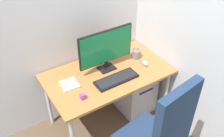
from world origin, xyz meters
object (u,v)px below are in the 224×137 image
at_px(mouse, 145,63).
at_px(notebook, 70,85).
at_px(pen_holder, 136,54).
at_px(office_chair, 159,135).
at_px(filing_cabinet, 132,87).
at_px(keyboard, 116,79).
at_px(desk_clamp_accessory, 83,96).
at_px(monitor, 106,48).

bearing_deg(mouse, notebook, -177.96).
bearing_deg(pen_holder, office_chair, -116.23).
relative_size(office_chair, filing_cabinet, 2.08).
xyz_separation_m(filing_cabinet, notebook, (-0.82, -0.03, 0.44)).
xyz_separation_m(keyboard, notebook, (-0.44, 0.18, 0.00)).
height_order(filing_cabinet, pen_holder, pen_holder).
relative_size(pen_holder, notebook, 0.90).
bearing_deg(desk_clamp_accessory, notebook, 96.10).
xyz_separation_m(mouse, notebook, (-0.86, 0.12, -0.00)).
xyz_separation_m(filing_cabinet, pen_holder, (0.03, 0.00, 0.47)).
distance_m(office_chair, filing_cabinet, 1.09).
bearing_deg(mouse, desk_clamp_accessory, -162.06).
bearing_deg(office_chair, desk_clamp_accessory, 118.92).
distance_m(keyboard, pen_holder, 0.47).
xyz_separation_m(monitor, notebook, (-0.46, -0.05, -0.25)).
relative_size(filing_cabinet, monitor, 0.96).
distance_m(office_chair, notebook, 0.99).
relative_size(filing_cabinet, mouse, 5.79).
relative_size(keyboard, pen_holder, 3.04).
bearing_deg(desk_clamp_accessory, pen_holder, 18.04).
xyz_separation_m(mouse, desk_clamp_accessory, (-0.83, -0.11, 0.01)).
bearing_deg(filing_cabinet, pen_holder, 2.50).
xyz_separation_m(office_chair, pen_holder, (0.46, 0.94, 0.13)).
height_order(filing_cabinet, desk_clamp_accessory, desk_clamp_accessory).
height_order(filing_cabinet, mouse, mouse).
distance_m(filing_cabinet, mouse, 0.47).
bearing_deg(desk_clamp_accessory, keyboard, 7.73).
bearing_deg(monitor, desk_clamp_accessory, -146.61).
bearing_deg(filing_cabinet, office_chair, -114.53).
height_order(notebook, desk_clamp_accessory, desk_clamp_accessory).
relative_size(notebook, desk_clamp_accessory, 2.99).
height_order(office_chair, monitor, office_chair).
distance_m(mouse, pen_holder, 0.16).
bearing_deg(pen_holder, filing_cabinet, -177.50).
distance_m(office_chair, pen_holder, 1.05).
height_order(monitor, desk_clamp_accessory, monitor).
xyz_separation_m(office_chair, desk_clamp_accessory, (-0.37, 0.67, 0.11)).
bearing_deg(pen_holder, notebook, -177.68).
bearing_deg(pen_holder, monitor, 177.57).
distance_m(monitor, notebook, 0.53).
bearing_deg(mouse, office_chair, -110.50).
bearing_deg(keyboard, pen_holder, 27.25).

